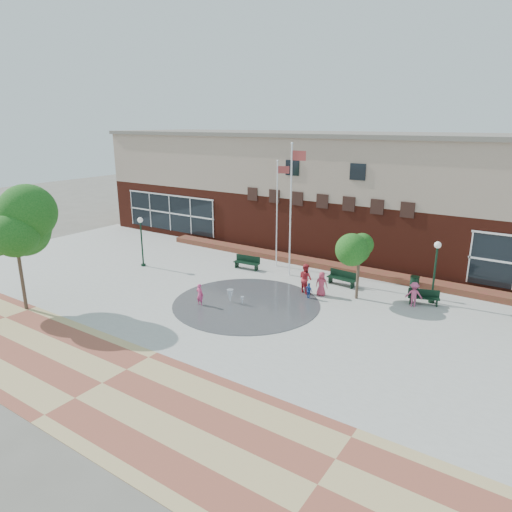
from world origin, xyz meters
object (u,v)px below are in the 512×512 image
Objects in this scene: flagpole_right at (291,204)px; child_splash at (200,295)px; trash_can at (414,283)px; tree_big_left at (13,221)px; bench_left at (247,265)px; flagpole_left at (278,209)px.

flagpole_right is 8.69m from child_splash.
flagpole_right is at bearing -101.01° from child_splash.
trash_can is (7.79, 1.73, -4.44)m from flagpole_right.
tree_big_left is 5.44× the size of child_splash.
bench_left is at bearing -171.66° from flagpole_right.
child_splash is at bearing 36.97° from tree_big_left.
tree_big_left is (-6.10, -12.68, 4.70)m from bench_left.
flagpole_right reaches higher than bench_left.
bench_left is (-3.22, -0.51, -4.60)m from flagpole_right.
trash_can is 0.13× the size of tree_big_left.
bench_left reaches higher than trash_can.
flagpole_left is 1.08× the size of tree_big_left.
child_splash reaches higher than bench_left.
flagpole_right reaches higher than child_splash.
child_splash is (-1.62, -7.39, -4.26)m from flagpole_right.
bench_left is at bearing -75.57° from child_splash.
child_splash is (1.60, -6.89, 0.34)m from bench_left.
tree_big_left is at bearing -121.12° from bench_left.
flagpole_left is at bearing -87.27° from child_splash.
flagpole_right is 4.54× the size of bench_left.
flagpole_left is 4.51m from bench_left.
flagpole_left is 8.15× the size of trash_can.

